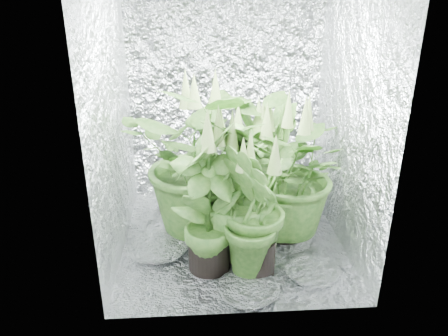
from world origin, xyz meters
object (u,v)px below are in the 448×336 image
plant_c (270,160)px  plant_a (202,159)px  plant_g (255,212)px  plant_e (287,173)px  circulation_fan (300,194)px  plant_d (237,190)px  plant_f (208,199)px  plant_b (253,171)px

plant_c → plant_a: bearing=-152.5°
plant_a → plant_g: bearing=-59.5°
plant_e → circulation_fan: size_ratio=3.22×
plant_a → plant_e: bearing=-10.5°
plant_a → plant_d: 0.41m
plant_d → plant_e: bearing=28.3°
plant_f → circulation_fan: 1.17m
plant_d → plant_f: size_ratio=0.96×
plant_b → plant_e: plant_e is taller
plant_c → plant_d: bearing=-117.8°
plant_a → plant_d: bearing=-53.8°
plant_b → plant_d: bearing=-111.9°
plant_e → circulation_fan: bearing=62.5°
plant_f → plant_e: bearing=32.5°
plant_c → plant_g: (-0.23, -0.84, -0.01)m
plant_d → plant_f: plant_f is taller
plant_d → circulation_fan: plant_d is taller
plant_f → circulation_fan: (0.79, 0.78, -0.37)m
plant_g → circulation_fan: size_ratio=2.91×
plant_f → circulation_fan: size_ratio=3.28×
plant_e → plant_f: bearing=-147.5°
plant_g → plant_d: bearing=111.4°
plant_c → plant_g: bearing=-105.2°
plant_a → plant_g: 0.66m
plant_g → plant_e: bearing=56.6°
plant_b → plant_c: size_ratio=1.03×
plant_d → plant_g: plant_d is taller
plant_d → circulation_fan: size_ratio=3.15×
plant_c → plant_d: size_ratio=0.94×
plant_e → plant_c: bearing=98.6°
plant_c → plant_d: 0.69m
plant_a → plant_e: plant_a is taller
plant_c → plant_f: bearing=-124.0°
plant_d → plant_e: plant_e is taller
plant_d → circulation_fan: (0.59, 0.61, -0.35)m
plant_g → plant_c: bearing=74.8°
plant_b → plant_e: (0.22, -0.19, 0.06)m
plant_a → circulation_fan: 0.99m
plant_c → plant_g: plant_c is taller
plant_b → plant_f: bearing=-122.6°
plant_c → plant_f: plant_f is taller
plant_a → plant_d: (0.23, -0.32, -0.11)m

